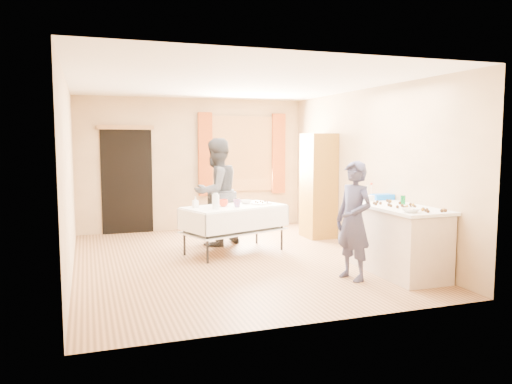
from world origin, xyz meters
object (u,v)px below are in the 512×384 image
object	(u,v)px
girl	(354,221)
woman	(216,192)
cabinet	(318,186)
party_table	(234,225)
chair	(221,224)
counter	(398,240)

from	to	relation	value
girl	woman	world-z (taller)	woman
cabinet	woman	size ratio (longest dim) A/B	1.05
girl	party_table	bearing A→B (deg)	-168.72
cabinet	chair	bearing A→B (deg)	169.90
counter	girl	xyz separation A→B (m)	(-0.71, -0.06, 0.31)
cabinet	counter	world-z (taller)	cabinet
party_table	girl	xyz separation A→B (m)	(1.02, -1.96, 0.32)
girl	woman	xyz separation A→B (m)	(-1.13, 2.62, 0.15)
counter	girl	world-z (taller)	girl
party_table	woman	distance (m)	0.82
chair	woman	xyz separation A→B (m)	(-0.19, -0.39, 0.62)
cabinet	chair	world-z (taller)	cabinet
cabinet	chair	distance (m)	1.91
girl	woman	distance (m)	2.86
party_table	woman	size ratio (longest dim) A/B	0.98
counter	girl	bearing A→B (deg)	-175.11
counter	chair	size ratio (longest dim) A/B	1.59
party_table	chair	world-z (taller)	chair
counter	woman	bearing A→B (deg)	125.80
counter	party_table	size ratio (longest dim) A/B	0.85
cabinet	girl	xyz separation A→B (m)	(-0.81, -2.70, -0.19)
cabinet	girl	world-z (taller)	cabinet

